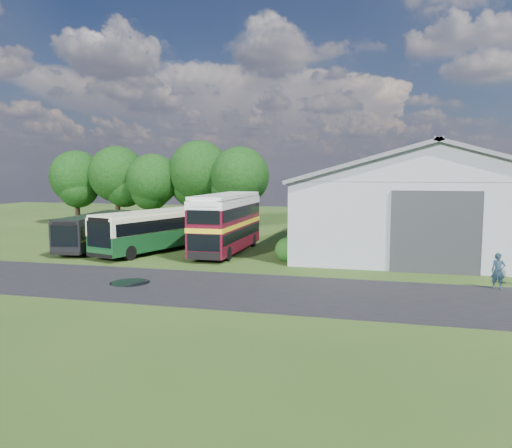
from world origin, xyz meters
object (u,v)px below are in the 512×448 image
(storage_shed, at_px, (422,196))
(bus_maroon_double, at_px, (227,223))
(bus_green_single, at_px, (158,230))
(bus_dark_single, at_px, (95,230))
(visitor_a, at_px, (498,271))

(storage_shed, bearing_deg, bus_maroon_double, -152.65)
(bus_green_single, bearing_deg, bus_dark_single, -162.22)
(bus_maroon_double, xyz_separation_m, bus_dark_single, (-10.75, -0.83, -0.76))
(bus_maroon_double, distance_m, bus_dark_single, 10.81)
(bus_dark_single, relative_size, visitor_a, 5.39)
(bus_maroon_double, bearing_deg, bus_green_single, -172.26)
(storage_shed, xyz_separation_m, bus_green_single, (-19.92, -8.30, -2.48))
(bus_dark_single, bearing_deg, bus_maroon_double, -3.15)
(bus_green_single, relative_size, bus_maroon_double, 1.13)
(storage_shed, distance_m, bus_green_single, 21.73)
(bus_maroon_double, height_order, bus_dark_single, bus_maroon_double)
(storage_shed, bearing_deg, visitor_a, -79.65)
(storage_shed, height_order, bus_green_single, storage_shed)
(bus_maroon_double, relative_size, bus_dark_single, 1.02)
(bus_green_single, relative_size, visitor_a, 6.23)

